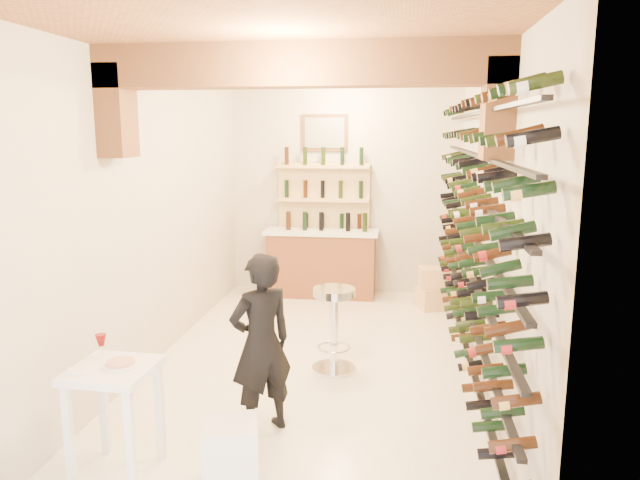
# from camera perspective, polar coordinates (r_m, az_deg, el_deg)

# --- Properties ---
(ground) EXTENTS (6.00, 6.00, 0.00)m
(ground) POSITION_cam_1_polar(r_m,az_deg,el_deg) (6.57, -0.37, -11.70)
(ground) COLOR white
(ground) RESTS_ON ground
(room_shell) EXTENTS (3.52, 6.02, 3.21)m
(room_shell) POSITION_cam_1_polar(r_m,az_deg,el_deg) (5.83, -0.77, 8.22)
(room_shell) COLOR beige
(room_shell) RESTS_ON ground
(wine_rack) EXTENTS (0.32, 5.70, 2.56)m
(wine_rack) POSITION_cam_1_polar(r_m,az_deg,el_deg) (6.12, 13.95, 1.41)
(wine_rack) COLOR black
(wine_rack) RESTS_ON ground
(back_counter) EXTENTS (1.70, 0.62, 1.29)m
(back_counter) POSITION_cam_1_polar(r_m,az_deg,el_deg) (8.96, 0.17, -2.05)
(back_counter) COLOR brown
(back_counter) RESTS_ON ground
(back_shelving) EXTENTS (1.40, 0.31, 2.73)m
(back_shelving) POSITION_cam_1_polar(r_m,az_deg,el_deg) (9.08, 0.38, 2.20)
(back_shelving) COLOR #DBBB7B
(back_shelving) RESTS_ON ground
(tasting_table) EXTENTS (0.59, 0.59, 1.00)m
(tasting_table) POSITION_cam_1_polar(r_m,az_deg,el_deg) (4.62, -19.29, -13.16)
(tasting_table) COLOR white
(tasting_table) RESTS_ON ground
(white_stool) EXTENTS (0.47, 0.47, 0.48)m
(white_stool) POSITION_cam_1_polar(r_m,az_deg,el_deg) (4.46, -8.64, -19.83)
(white_stool) COLOR white
(white_stool) RESTS_ON ground
(person) EXTENTS (0.66, 0.64, 1.52)m
(person) POSITION_cam_1_polar(r_m,az_deg,el_deg) (4.95, -5.70, -9.93)
(person) COLOR black
(person) RESTS_ON ground
(chrome_barstool) EXTENTS (0.46, 0.46, 0.89)m
(chrome_barstool) POSITION_cam_1_polar(r_m,az_deg,el_deg) (6.19, 1.35, -8.04)
(chrome_barstool) COLOR silver
(chrome_barstool) RESTS_ON ground
(crate_lower) EXTENTS (0.60, 0.51, 0.30)m
(crate_lower) POSITION_cam_1_polar(r_m,az_deg,el_deg) (8.56, 11.16, -5.50)
(crate_lower) COLOR #E5B67D
(crate_lower) RESTS_ON ground
(crate_upper) EXTENTS (0.52, 0.39, 0.28)m
(crate_upper) POSITION_cam_1_polar(r_m,az_deg,el_deg) (8.48, 11.23, -3.59)
(crate_upper) COLOR #E5B67D
(crate_upper) RESTS_ON crate_lower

